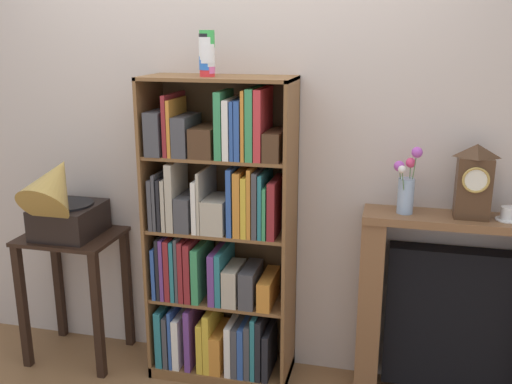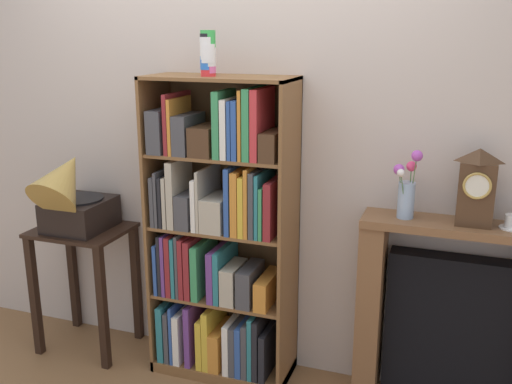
{
  "view_description": "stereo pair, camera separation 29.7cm",
  "coord_description": "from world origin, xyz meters",
  "px_view_note": "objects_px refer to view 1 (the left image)",
  "views": [
    {
      "loc": [
        0.88,
        -2.71,
        1.87
      ],
      "look_at": [
        0.19,
        0.07,
        1.07
      ],
      "focal_mm": 40.45,
      "sensor_mm": 36.0,
      "label": 1
    },
    {
      "loc": [
        1.16,
        -2.62,
        1.87
      ],
      "look_at": [
        0.19,
        0.07,
        1.07
      ],
      "focal_mm": 40.45,
      "sensor_mm": 36.0,
      "label": 2
    }
  ],
  "objects_px": {
    "bookshelf": "(219,246)",
    "side_table_left": "(74,270)",
    "cup_stack": "(207,54)",
    "fireplace_mantel": "(452,310)",
    "teacup_with_saucer": "(508,214)",
    "flower_vase": "(406,186)",
    "mantel_clock": "(474,181)",
    "gramophone": "(61,200)"
  },
  "relations": [
    {
      "from": "bookshelf",
      "to": "gramophone",
      "type": "distance_m",
      "value": 0.9
    },
    {
      "from": "side_table_left",
      "to": "flower_vase",
      "type": "bearing_deg",
      "value": 2.66
    },
    {
      "from": "mantel_clock",
      "to": "teacup_with_saucer",
      "type": "distance_m",
      "value": 0.23
    },
    {
      "from": "mantel_clock",
      "to": "cup_stack",
      "type": "bearing_deg",
      "value": -175.87
    },
    {
      "from": "cup_stack",
      "to": "side_table_left",
      "type": "xyz_separation_m",
      "value": [
        -0.84,
        0.01,
        -1.22
      ]
    },
    {
      "from": "fireplace_mantel",
      "to": "side_table_left",
      "type": "bearing_deg",
      "value": -177.01
    },
    {
      "from": "mantel_clock",
      "to": "teacup_with_saucer",
      "type": "relative_size",
      "value": 3.03
    },
    {
      "from": "gramophone",
      "to": "mantel_clock",
      "type": "height_order",
      "value": "mantel_clock"
    },
    {
      "from": "fireplace_mantel",
      "to": "flower_vase",
      "type": "xyz_separation_m",
      "value": [
        -0.27,
        -0.02,
        0.65
      ]
    },
    {
      "from": "cup_stack",
      "to": "mantel_clock",
      "type": "relative_size",
      "value": 0.61
    },
    {
      "from": "cup_stack",
      "to": "gramophone",
      "type": "bearing_deg",
      "value": -175.92
    },
    {
      "from": "mantel_clock",
      "to": "flower_vase",
      "type": "distance_m",
      "value": 0.31
    },
    {
      "from": "gramophone",
      "to": "flower_vase",
      "type": "xyz_separation_m",
      "value": [
        1.82,
        0.15,
        0.16
      ]
    },
    {
      "from": "bookshelf",
      "to": "side_table_left",
      "type": "bearing_deg",
      "value": -178.2
    },
    {
      "from": "flower_vase",
      "to": "teacup_with_saucer",
      "type": "xyz_separation_m",
      "value": [
        0.48,
        0.01,
        -0.11
      ]
    },
    {
      "from": "fireplace_mantel",
      "to": "mantel_clock",
      "type": "xyz_separation_m",
      "value": [
        0.04,
        -0.02,
        0.69
      ]
    },
    {
      "from": "cup_stack",
      "to": "gramophone",
      "type": "xyz_separation_m",
      "value": [
        -0.84,
        -0.06,
        -0.78
      ]
    },
    {
      "from": "fireplace_mantel",
      "to": "flower_vase",
      "type": "bearing_deg",
      "value": -174.85
    },
    {
      "from": "side_table_left",
      "to": "fireplace_mantel",
      "type": "bearing_deg",
      "value": 2.99
    },
    {
      "from": "side_table_left",
      "to": "fireplace_mantel",
      "type": "distance_m",
      "value": 2.09
    },
    {
      "from": "bookshelf",
      "to": "mantel_clock",
      "type": "relative_size",
      "value": 4.57
    },
    {
      "from": "side_table_left",
      "to": "gramophone",
      "type": "relative_size",
      "value": 1.42
    },
    {
      "from": "bookshelf",
      "to": "teacup_with_saucer",
      "type": "relative_size",
      "value": 13.85
    },
    {
      "from": "cup_stack",
      "to": "teacup_with_saucer",
      "type": "xyz_separation_m",
      "value": [
        1.46,
        0.1,
        -0.74
      ]
    },
    {
      "from": "bookshelf",
      "to": "teacup_with_saucer",
      "type": "xyz_separation_m",
      "value": [
        1.43,
        0.06,
        0.27
      ]
    },
    {
      "from": "fireplace_mantel",
      "to": "bookshelf",
      "type": "bearing_deg",
      "value": -176.17
    },
    {
      "from": "gramophone",
      "to": "teacup_with_saucer",
      "type": "xyz_separation_m",
      "value": [
        2.3,
        0.16,
        0.05
      ]
    },
    {
      "from": "gramophone",
      "to": "bookshelf",
      "type": "bearing_deg",
      "value": 6.05
    },
    {
      "from": "bookshelf",
      "to": "gramophone",
      "type": "relative_size",
      "value": 3.08
    },
    {
      "from": "teacup_with_saucer",
      "to": "gramophone",
      "type": "bearing_deg",
      "value": -176.14
    },
    {
      "from": "mantel_clock",
      "to": "gramophone",
      "type": "bearing_deg",
      "value": -175.89
    },
    {
      "from": "cup_stack",
      "to": "flower_vase",
      "type": "distance_m",
      "value": 1.17
    },
    {
      "from": "side_table_left",
      "to": "teacup_with_saucer",
      "type": "xyz_separation_m",
      "value": [
        2.3,
        0.09,
        0.48
      ]
    },
    {
      "from": "side_table_left",
      "to": "cup_stack",
      "type": "bearing_deg",
      "value": -0.36
    },
    {
      "from": "cup_stack",
      "to": "teacup_with_saucer",
      "type": "bearing_deg",
      "value": 3.74
    },
    {
      "from": "flower_vase",
      "to": "teacup_with_saucer",
      "type": "relative_size",
      "value": 2.85
    },
    {
      "from": "bookshelf",
      "to": "cup_stack",
      "type": "xyz_separation_m",
      "value": [
        -0.03,
        -0.03,
        1.0
      ]
    },
    {
      "from": "cup_stack",
      "to": "flower_vase",
      "type": "bearing_deg",
      "value": 5.22
    },
    {
      "from": "bookshelf",
      "to": "cup_stack",
      "type": "distance_m",
      "value": 1.0
    },
    {
      "from": "cup_stack",
      "to": "fireplace_mantel",
      "type": "xyz_separation_m",
      "value": [
        1.25,
        0.11,
        -1.27
      ]
    },
    {
      "from": "bookshelf",
      "to": "mantel_clock",
      "type": "xyz_separation_m",
      "value": [
        1.26,
        0.06,
        0.42
      ]
    },
    {
      "from": "bookshelf",
      "to": "flower_vase",
      "type": "bearing_deg",
      "value": 3.46
    }
  ]
}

